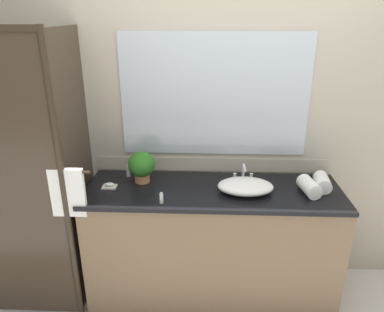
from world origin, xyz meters
TOP-DOWN VIEW (x-y plane):
  - ground_plane at (0.00, 0.00)m, footprint 8.00×8.00m
  - wall_back_with_mirror at (0.00, 0.34)m, footprint 4.40×0.06m
  - vanity_cabinet at (0.00, 0.01)m, footprint 1.80×0.58m
  - shower_enclosure at (-1.28, -0.19)m, footprint 1.20×0.59m
  - sink_basin at (0.22, -0.03)m, footprint 0.38×0.26m
  - faucet at (0.22, 0.14)m, footprint 0.17×0.13m
  - potted_plant at (-0.52, 0.11)m, footprint 0.20×0.20m
  - soap_dish at (-0.73, 0.00)m, footprint 0.10×0.07m
  - amenity_bottle_lotion at (-0.64, 0.19)m, footprint 0.03×0.03m
  - amenity_bottle_body_wash at (-0.34, -0.21)m, footprint 0.02×0.02m
  - rolled_towel_near_edge at (0.76, 0.04)m, footprint 0.12×0.19m
  - rolled_towel_middle at (0.65, -0.03)m, footprint 0.13×0.21m

SIDE VIEW (x-z plane):
  - ground_plane at x=0.00m, z-range 0.00..0.00m
  - vanity_cabinet at x=0.00m, z-range 0.00..0.90m
  - soap_dish at x=-0.73m, z-range 0.90..0.93m
  - amenity_bottle_body_wash at x=-0.34m, z-range 0.90..0.97m
  - sink_basin at x=0.22m, z-range 0.90..0.99m
  - faucet at x=0.22m, z-range 0.88..1.01m
  - amenity_bottle_lotion at x=-0.64m, z-range 0.90..1.00m
  - rolled_towel_near_edge at x=0.76m, z-range 0.90..1.00m
  - rolled_towel_middle at x=0.65m, z-range 0.90..1.00m
  - shower_enclosure at x=-1.28m, z-range 0.03..2.03m
  - potted_plant at x=-0.52m, z-range 0.91..1.14m
  - wall_back_with_mirror at x=0.00m, z-range 0.00..2.60m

